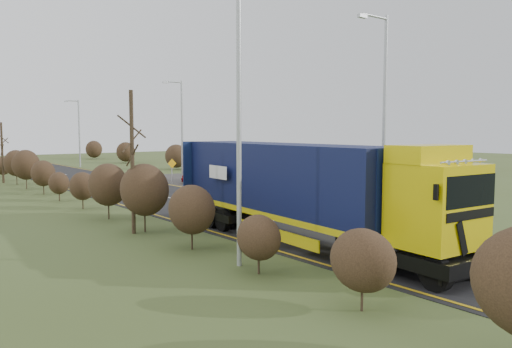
{
  "coord_description": "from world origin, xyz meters",
  "views": [
    {
      "loc": [
        -15.21,
        -15.72,
        4.37
      ],
      "look_at": [
        -1.09,
        2.48,
        2.36
      ],
      "focal_mm": 35.0,
      "sensor_mm": 36.0,
      "label": 1
    }
  ],
  "objects": [
    {
      "name": "streetlight_near",
      "position": [
        4.47,
        -0.33,
        5.44
      ],
      "size": [
        2.08,
        0.2,
        9.84
      ],
      "color": "#A5A8AB",
      "rests_on": "ground"
    },
    {
      "name": "car_blue_sedan",
      "position": [
        7.35,
        20.07,
        0.77
      ],
      "size": [
        3.35,
        4.9,
        1.53
      ],
      "primitive_type": "imported",
      "rotation": [
        0.0,
        0.0,
        2.73
      ],
      "color": "#0A0B38",
      "rests_on": "ground"
    },
    {
      "name": "road",
      "position": [
        0.0,
        10.0,
        0.01
      ],
      "size": [
        8.0,
        120.0,
        0.02
      ],
      "primitive_type": "cube",
      "color": "black",
      "rests_on": "ground"
    },
    {
      "name": "streetlight_far",
      "position": [
        4.57,
        44.32,
        4.37
      ],
      "size": [
        1.71,
        0.18,
        7.98
      ],
      "color": "#A5A8AB",
      "rests_on": "ground"
    },
    {
      "name": "layby",
      "position": [
        6.5,
        20.0,
        0.01
      ],
      "size": [
        6.0,
        18.0,
        0.02
      ],
      "primitive_type": "cube",
      "color": "#312E2C",
      "rests_on": "ground"
    },
    {
      "name": "ground",
      "position": [
        0.0,
        0.0,
        0.0
      ],
      "size": [
        160.0,
        160.0,
        0.0
      ],
      "primitive_type": "plane",
      "color": "#3D491F",
      "rests_on": "ground"
    },
    {
      "name": "lorry",
      "position": [
        -2.25,
        -1.83,
        2.24
      ],
      "size": [
        3.24,
        14.32,
        3.95
      ],
      "rotation": [
        0.0,
        0.0,
        -0.08
      ],
      "color": "black",
      "rests_on": "ground"
    },
    {
      "name": "speed_sign",
      "position": [
        5.6,
        12.16,
        1.47
      ],
      "size": [
        0.59,
        0.1,
        2.13
      ],
      "color": "#A5A8AB",
      "rests_on": "ground"
    },
    {
      "name": "lane_markings",
      "position": [
        0.0,
        9.69,
        0.03
      ],
      "size": [
        7.52,
        116.0,
        0.01
      ],
      "color": "#C19812",
      "rests_on": "road"
    },
    {
      "name": "hedgerow",
      "position": [
        -6.0,
        7.89,
        1.62
      ],
      "size": [
        2.24,
        102.04,
        6.05
      ],
      "color": "black",
      "rests_on": "ground"
    },
    {
      "name": "left_pole",
      "position": [
        -5.92,
        -2.86,
        4.91
      ],
      "size": [
        0.16,
        0.16,
        9.83
      ],
      "primitive_type": "cylinder",
      "color": "#A5A8AB",
      "rests_on": "ground"
    },
    {
      "name": "car_red_hatchback",
      "position": [
        6.12,
        18.55,
        0.7
      ],
      "size": [
        2.88,
        4.39,
        1.39
      ],
      "primitive_type": "imported",
      "rotation": [
        0.0,
        0.0,
        3.47
      ],
      "color": "#99070C",
      "rests_on": "ground"
    },
    {
      "name": "warning_board",
      "position": [
        4.41,
        20.89,
        1.26
      ],
      "size": [
        0.78,
        0.11,
        2.05
      ],
      "color": "#A5A8AB",
      "rests_on": "ground"
    },
    {
      "name": "streetlight_mid",
      "position": [
        5.7,
        21.59,
        4.69
      ],
      "size": [
        1.82,
        0.18,
        8.54
      ],
      "color": "#A5A8AB",
      "rests_on": "ground"
    }
  ]
}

